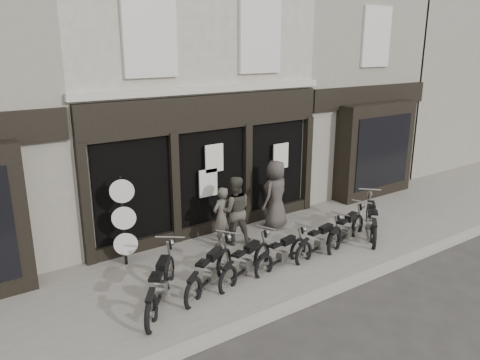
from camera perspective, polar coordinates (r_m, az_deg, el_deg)
ground_plane at (r=11.09m, az=4.85°, el=-11.53°), size 90.00×90.00×0.00m
pavement at (r=11.69m, az=2.00°, el=-9.63°), size 30.00×4.20×0.12m
kerb at (r=10.25m, az=9.44°, el=-13.76°), size 30.00×0.25×0.13m
central_building at (r=14.91m, az=-9.83°, el=11.82°), size 7.30×6.22×8.34m
neighbour_right at (r=18.50m, az=8.74°, el=12.53°), size 5.60×6.73×8.34m
filler_right at (r=24.87m, az=22.68°, el=12.51°), size 11.00×6.00×8.20m
motorcycle_0 at (r=9.76m, az=-9.59°, el=-12.82°), size 1.70×2.01×1.14m
motorcycle_1 at (r=10.26m, az=-3.67°, el=-11.33°), size 1.93×1.39×1.04m
motorcycle_2 at (r=10.67m, az=0.78°, el=-10.25°), size 1.97×1.06×1.00m
motorcycle_3 at (r=11.21m, az=5.18°, el=-9.15°), size 1.89×0.67×0.91m
motorcycle_4 at (r=11.94m, az=9.76°, el=-7.59°), size 1.98×0.71×0.96m
motorcycle_5 at (r=12.70m, az=12.87°, el=-6.19°), size 2.05×0.97×1.02m
motorcycle_6 at (r=13.40m, az=15.68°, el=-5.01°), size 1.85×1.82×1.12m
man_left at (r=12.05m, az=-2.25°, el=-4.47°), size 0.64×0.50×1.56m
man_centre at (r=12.12m, az=-0.66°, el=-3.72°), size 1.09×0.99×1.81m
man_right at (r=13.19m, az=4.35°, el=-1.76°), size 1.11×0.90×1.96m
advert_sign_post at (r=11.22m, az=-13.97°, el=-5.36°), size 0.53×0.36×2.30m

